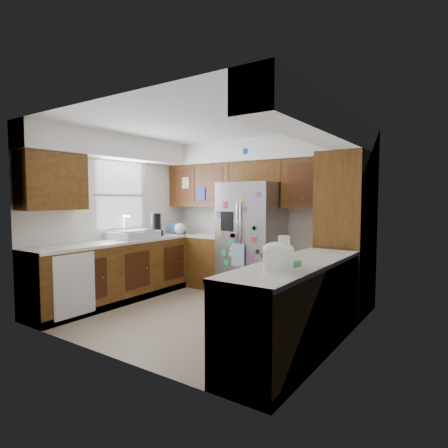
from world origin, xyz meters
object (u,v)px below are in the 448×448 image
Objects in this scene: pantry at (346,234)px; paper_towel at (284,249)px; fridge at (252,239)px; rice_cooker at (278,255)px.

pantry reaches higher than paper_towel.
fridge reaches higher than rice_cooker.
pantry reaches higher than rice_cooker.
pantry is 1.51m from fridge.
paper_towel is (-0.12, 0.38, 0.00)m from rice_cooker.
fridge is 2.59m from rice_cooker.
pantry is 8.24× the size of paper_towel.
rice_cooker is at bearing -72.27° from paper_towel.
fridge is at bearing 128.53° from paper_towel.
rice_cooker is 1.11× the size of paper_towel.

